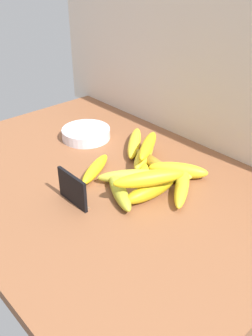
{
  "coord_description": "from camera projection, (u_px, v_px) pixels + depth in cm",
  "views": [
    {
      "loc": [
        70.84,
        -52.67,
        59.66
      ],
      "look_at": [
        7.24,
        4.37,
        8.0
      ],
      "focal_mm": 39.99,
      "sensor_mm": 36.0,
      "label": 1
    }
  ],
  "objects": [
    {
      "name": "counter_top",
      "position": [
        97.0,
        183.0,
        1.05
      ],
      "size": [
        110.0,
        76.0,
        3.0
      ],
      "primitive_type": "cube",
      "color": "brown",
      "rests_on": "ground"
    },
    {
      "name": "back_wall",
      "position": [
        197.0,
        40.0,
        1.1
      ],
      "size": [
        130.0,
        2.0,
        70.0
      ],
      "primitive_type": "cube",
      "color": "beige",
      "rests_on": "ground"
    },
    {
      "name": "chalkboard_sign",
      "position": [
        73.0,
        190.0,
        0.93
      ],
      "size": [
        11.0,
        1.8,
        8.4
      ],
      "color": "black",
      "rests_on": "counter_top"
    },
    {
      "name": "fruit_bowl",
      "position": [
        86.0,
        133.0,
        1.25
      ],
      "size": [
        16.09,
        16.09,
        3.43
      ],
      "primitive_type": "cylinder",
      "color": "silver",
      "rests_on": "counter_top"
    },
    {
      "name": "banana_0",
      "position": [
        150.0,
        191.0,
        0.96
      ],
      "size": [
        5.54,
        16.14,
        4.34
      ],
      "primitive_type": "ellipsoid",
      "rotation": [
        0.0,
        0.0,
        4.64
      ],
      "color": "gold",
      "rests_on": "counter_top"
    },
    {
      "name": "banana_1",
      "position": [
        131.0,
        176.0,
        1.02
      ],
      "size": [
        14.03,
        17.12,
        3.78
      ],
      "primitive_type": "ellipsoid",
      "rotation": [
        0.0,
        0.0,
        4.08
      ],
      "color": "gold",
      "rests_on": "counter_top"
    },
    {
      "name": "banana_2",
      "position": [
        120.0,
        192.0,
        0.96
      ],
      "size": [
        16.39,
        10.38,
        3.71
      ],
      "primitive_type": "ellipsoid",
      "rotation": [
        0.0,
        0.0,
        5.84
      ],
      "color": "gold",
      "rests_on": "counter_top"
    },
    {
      "name": "banana_3",
      "position": [
        134.0,
        143.0,
        1.19
      ],
      "size": [
        16.21,
        17.77,
        3.74
      ],
      "primitive_type": "ellipsoid",
      "rotation": [
        0.0,
        0.0,
        5.43
      ],
      "color": "yellow",
      "rests_on": "counter_top"
    },
    {
      "name": "banana_4",
      "position": [
        182.0,
        186.0,
        0.98
      ],
      "size": [
        14.4,
        18.23,
        3.54
      ],
      "primitive_type": "ellipsoid",
      "rotation": [
        0.0,
        0.0,
        2.19
      ],
      "color": "gold",
      "rests_on": "counter_top"
    },
    {
      "name": "banana_5",
      "position": [
        162.0,
        176.0,
        1.02
      ],
      "size": [
        14.3,
        14.01,
        3.6
      ],
      "primitive_type": "ellipsoid",
      "rotation": [
        0.0,
        0.0,
        3.91
      ],
      "color": "gold",
      "rests_on": "counter_top"
    },
    {
      "name": "banana_6",
      "position": [
        145.0,
        180.0,
        1.01
      ],
      "size": [
        15.38,
        14.41,
        3.25
      ],
      "primitive_type": "ellipsoid",
      "rotation": [
        0.0,
        0.0,
        2.4
      ],
      "color": "yellow",
      "rests_on": "counter_top"
    },
    {
      "name": "banana_7",
      "position": [
        95.0,
        169.0,
        1.06
      ],
      "size": [
        10.89,
        15.93,
        3.43
      ],
      "primitive_type": "ellipsoid",
      "rotation": [
        0.0,
        0.0,
        5.22
      ],
      "color": "yellow",
      "rests_on": "counter_top"
    },
    {
      "name": "banana_8",
      "position": [
        144.0,
        155.0,
        1.12
      ],
      "size": [
        12.42,
        16.98,
        4.07
      ],
      "primitive_type": "ellipsoid",
      "rotation": [
        0.0,
        0.0,
        2.11
      ],
      "color": "yellow",
      "rests_on": "counter_top"
    },
    {
      "name": "banana_9",
      "position": [
        178.0,
        170.0,
        1.04
      ],
      "size": [
        15.97,
        13.22,
        4.38
      ],
      "primitive_type": "ellipsoid",
      "rotation": [
        0.0,
        0.0,
        3.77
      ],
      "color": "yellow",
      "rests_on": "counter_top"
    },
    {
      "name": "banana_10",
      "position": [
        153.0,
        163.0,
        1.09
      ],
      "size": [
        19.3,
        5.84,
        3.42
      ],
      "primitive_type": "ellipsoid",
      "rotation": [
        0.0,
        0.0,
        6.15
      ],
      "color": "olive",
      "rests_on": "counter_top"
    },
    {
      "name": "banana_11",
      "position": [
        149.0,
        179.0,
        0.93
      ],
      "size": [
        11.73,
        18.34,
        3.89
      ],
      "primitive_type": "ellipsoid",
      "rotation": [
        0.0,
        0.0,
        4.25
      ],
      "color": "yellow",
      "rests_on": "banana_0"
    },
    {
      "name": "banana_12",
      "position": [
        148.0,
        145.0,
        1.09
      ],
      "size": [
        12.35,
        16.44,
        3.48
      ],
      "primitive_type": "ellipsoid",
      "rotation": [
        0.0,
        0.0,
        2.15
      ],
      "color": "yellow",
      "rests_on": "banana_8"
    }
  ]
}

